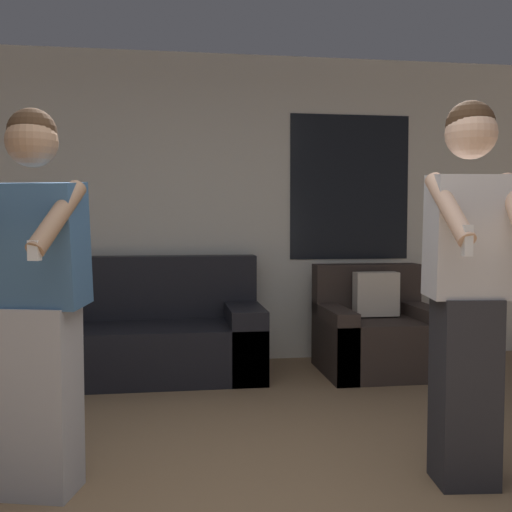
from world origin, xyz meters
TOP-DOWN VIEW (x-y plane):
  - wall_back at (0.02, 3.37)m, footprint 6.70×0.07m
  - couch at (-0.61, 2.91)m, footprint 2.00×0.88m
  - armchair at (1.35, 2.76)m, footprint 0.92×0.81m
  - person_left at (-0.93, 0.83)m, footprint 0.51×0.55m
  - person_right at (1.03, 0.65)m, footprint 0.43×0.49m

SIDE VIEW (x-z plane):
  - armchair at x=1.35m, z-range -0.13..0.75m
  - couch at x=-0.61m, z-range -0.16..0.79m
  - person_left at x=-0.93m, z-range 0.02..1.76m
  - person_right at x=1.03m, z-range 0.05..1.84m
  - wall_back at x=0.02m, z-range 0.00..2.70m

